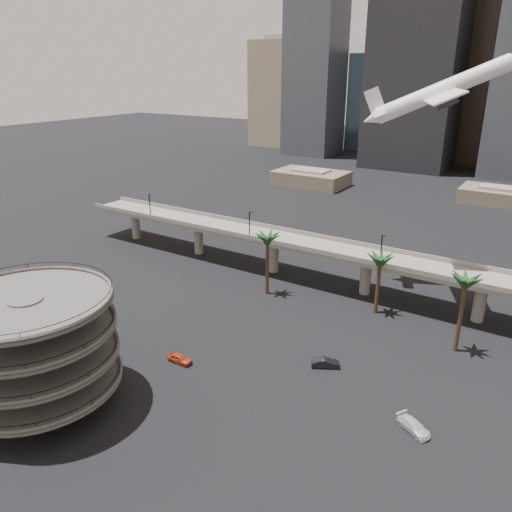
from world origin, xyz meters
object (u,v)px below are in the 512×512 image
Objects in this scene: car_a at (180,359)px; parking_ramp at (33,343)px; car_c at (414,426)px; car_b at (326,363)px; airborne_jet at (441,91)px; overpass at (318,250)px.

parking_ramp is at bearing 151.75° from car_a.
car_c is at bearing 26.70° from parking_ramp.
car_b is 17.46m from car_c.
car_a is 36.17m from car_c.
airborne_jet is 6.82× the size of car_a.
car_b is at bearing 45.73° from parking_ramp.
parking_ramp is at bearing -136.90° from airborne_jet.
parking_ramp reaches higher than car_a.
car_c is at bearing -85.31° from car_a.
car_a is at bearing 126.34° from car_c.
overpass reaches higher than car_b.
airborne_jet is 69.31m from car_a.
car_a is 23.04m from car_b.
car_a is at bearing 63.81° from parking_ramp.
parking_ramp is 5.30× the size of car_a.
parking_ramp is 4.95× the size of car_b.
airborne_jet is 5.76× the size of car_c.
airborne_jet is at bearing -25.24° from car_a.
car_b is (16.04, -29.21, -6.60)m from overpass.
parking_ramp is at bearing 105.80° from car_b.
overpass is at bearing -7.64° from car_a.
airborne_jet reaches higher than parking_ramp.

